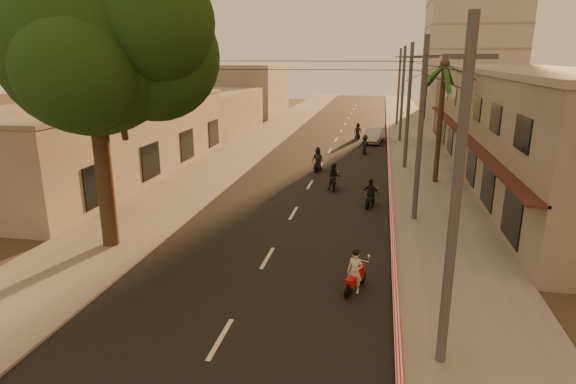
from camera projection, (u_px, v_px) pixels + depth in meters
name	position (u px, v px, depth m)	size (l,w,h in m)	color
ground	(255.00, 280.00, 17.90)	(160.00, 160.00, 0.00)	#383023
road	(321.00, 165.00, 36.80)	(10.00, 140.00, 0.02)	black
sidewalk_right	(422.00, 169.00, 35.42)	(5.00, 140.00, 0.12)	slate
sidewalk_left	(227.00, 161.00, 38.15)	(5.00, 140.00, 0.12)	slate
curb_stripe	(390.00, 183.00, 31.12)	(0.20, 60.00, 0.20)	red
shophouse_row	(531.00, 126.00, 31.39)	(8.80, 34.20, 7.30)	gray
left_building	(109.00, 139.00, 32.97)	(8.20, 24.20, 5.20)	gray
distant_tower	(476.00, 10.00, 64.14)	(12.10, 12.10, 28.00)	#B7B5B2
broadleaf_tree	(102.00, 44.00, 18.84)	(9.60, 8.70, 12.10)	black
palm_tree	(444.00, 71.00, 29.63)	(5.00, 5.00, 8.20)	black
utility_poles	(410.00, 78.00, 33.91)	(1.20, 48.26, 9.00)	#38383A
filler_right	(465.00, 101.00, 57.08)	(8.00, 14.00, 6.00)	gray
filler_left_near	(209.00, 113.00, 51.99)	(8.00, 14.00, 4.40)	gray
filler_left_far	(252.00, 90.00, 68.66)	(8.00, 14.00, 7.00)	gray
scooter_red	(355.00, 272.00, 16.76)	(0.91, 1.62, 1.66)	black
scooter_mid_a	(334.00, 178.00, 29.77)	(0.95, 1.78, 1.75)	black
scooter_mid_b	(370.00, 194.00, 26.36)	(1.09, 1.66, 1.65)	black
scooter_far_a	(318.00, 160.00, 34.67)	(0.87, 1.82, 1.79)	black
scooter_far_b	(365.00, 145.00, 41.06)	(1.04, 1.67, 1.64)	black
parked_car	(374.00, 136.00, 46.24)	(2.07, 4.48, 1.42)	#94979C
scooter_far_c	(358.00, 132.00, 48.29)	(0.95, 1.70, 1.68)	black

